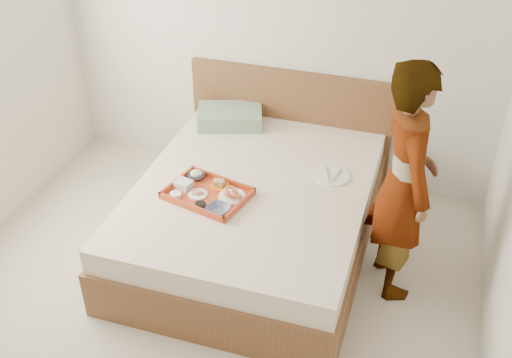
{
  "coord_description": "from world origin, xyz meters",
  "views": [
    {
      "loc": [
        1.19,
        -2.26,
        2.93
      ],
      "look_at": [
        0.2,
        0.9,
        0.65
      ],
      "focal_mm": 42.77,
      "sensor_mm": 36.0,
      "label": 1
    }
  ],
  "objects_px": {
    "tray": "(208,193)",
    "person": "(404,183)",
    "dinner_plate": "(332,176)",
    "bed": "(254,215)"
  },
  "relations": [
    {
      "from": "bed",
      "to": "person",
      "type": "bearing_deg",
      "value": -4.63
    },
    {
      "from": "tray",
      "to": "dinner_plate",
      "type": "distance_m",
      "value": 0.89
    },
    {
      "from": "tray",
      "to": "dinner_plate",
      "type": "height_order",
      "value": "tray"
    },
    {
      "from": "dinner_plate",
      "to": "bed",
      "type": "bearing_deg",
      "value": -153.27
    },
    {
      "from": "person",
      "to": "bed",
      "type": "bearing_deg",
      "value": 63.3
    },
    {
      "from": "dinner_plate",
      "to": "person",
      "type": "height_order",
      "value": "person"
    },
    {
      "from": "dinner_plate",
      "to": "person",
      "type": "xyz_separation_m",
      "value": [
        0.49,
        -0.33,
        0.27
      ]
    },
    {
      "from": "tray",
      "to": "person",
      "type": "distance_m",
      "value": 1.27
    },
    {
      "from": "bed",
      "to": "person",
      "type": "height_order",
      "value": "person"
    },
    {
      "from": "tray",
      "to": "person",
      "type": "relative_size",
      "value": 0.33
    }
  ]
}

